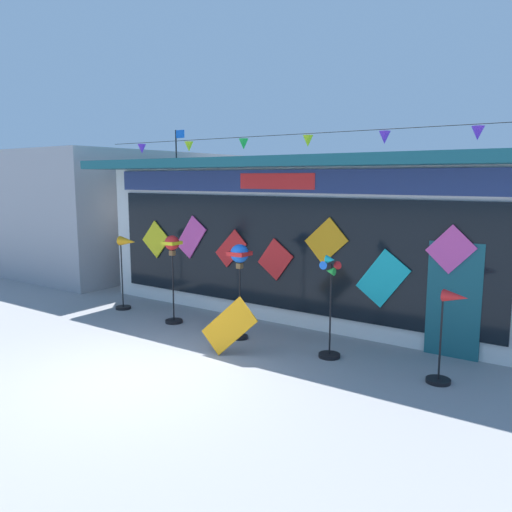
% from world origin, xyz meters
% --- Properties ---
extents(ground_plane, '(80.00, 80.00, 0.00)m').
position_xyz_m(ground_plane, '(0.00, 0.00, 0.00)').
color(ground_plane, gray).
extents(kite_shop_building, '(10.32, 4.93, 4.66)m').
position_xyz_m(kite_shop_building, '(0.27, 5.70, 1.77)').
color(kite_shop_building, silver).
rests_on(kite_shop_building, ground_plane).
extents(wind_spinner_far_left, '(0.67, 0.36, 1.74)m').
position_xyz_m(wind_spinner_far_left, '(-3.19, 2.69, 1.22)').
color(wind_spinner_far_left, black).
rests_on(wind_spinner_far_left, ground_plane).
extents(wind_spinner_left, '(0.37, 0.37, 1.88)m').
position_xyz_m(wind_spinner_left, '(-1.57, 2.53, 1.40)').
color(wind_spinner_left, black).
rests_on(wind_spinner_left, ground_plane).
extents(wind_spinner_center_left, '(0.36, 0.36, 1.83)m').
position_xyz_m(wind_spinner_center_left, '(0.24, 2.46, 1.48)').
color(wind_spinner_center_left, black).
rests_on(wind_spinner_center_left, ground_plane).
extents(wind_spinner_center_right, '(0.38, 0.38, 1.78)m').
position_xyz_m(wind_spinner_center_right, '(2.12, 2.49, 0.96)').
color(wind_spinner_center_right, black).
rests_on(wind_spinner_center_right, ground_plane).
extents(wind_spinner_right, '(0.54, 0.37, 1.45)m').
position_xyz_m(wind_spinner_right, '(4.07, 2.45, 0.84)').
color(wind_spinner_right, black).
rests_on(wind_spinner_right, ground_plane).
extents(display_kite_on_ground, '(1.05, 0.27, 1.05)m').
position_xyz_m(display_kite_on_ground, '(0.64, 1.60, 0.52)').
color(display_kite_on_ground, orange).
rests_on(display_kite_on_ground, ground_plane).
extents(neighbour_building, '(7.55, 9.23, 3.89)m').
position_xyz_m(neighbour_building, '(-9.25, 7.68, 1.95)').
color(neighbour_building, '#99999E').
rests_on(neighbour_building, ground_plane).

